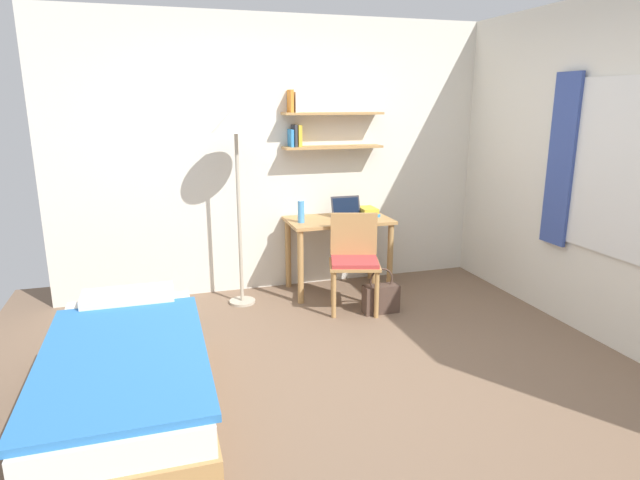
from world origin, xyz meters
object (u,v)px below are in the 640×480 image
Objects in this scene: water_bottle at (301,212)px; handbag at (381,298)px; bed at (128,381)px; desk at (338,233)px; standing_lamp at (236,130)px; laptop at (347,212)px; book_stack at (368,212)px; desk_chair at (354,257)px.

water_bottle reaches higher than handbag.
bed is 1.91× the size of desk.
standing_lamp reaches higher than desk.
laptop reaches higher than handbag.
standing_lamp is 5.96× the size of laptop.
laptop is (0.10, 0.04, 0.19)m from desk.
water_bottle is (-0.49, -0.09, 0.05)m from laptop.
handbag is at bearing -47.95° from water_bottle.
book_stack is at bearing 5.65° from standing_lamp.
standing_lamp is (0.93, 1.67, 1.34)m from bed.
laptop is at bearing 95.44° from handbag.
desk is 4.24× the size of book_stack.
desk is at bearing -170.74° from book_stack.
laptop is 0.22m from book_stack.
bed is at bearing -119.25° from standing_lamp.
desk is 1.15× the size of desk_chair.
standing_lamp reaches higher than bed.
book_stack is at bearing 38.87° from bed.
water_bottle is 1.08m from handbag.
water_bottle is at bearing -172.58° from desk.
handbag is (-0.15, -0.72, -0.62)m from book_stack.
desk_chair is at bearing 33.26° from bed.
laptop is 1.28× the size of book_stack.
bed is 2.34m from standing_lamp.
water_bottle reaches higher than bed.
handbag is at bearing -27.53° from standing_lamp.
bed is 9.25× the size of water_bottle.
handbag is at bearing -84.56° from laptop.
water_bottle is at bearing -171.74° from book_stack.
laptop reaches higher than bed.
bed reaches higher than handbag.
book_stack is at bearing 9.26° from desk.
bed is 8.08× the size of book_stack.
bed is 2.60m from desk.
standing_lamp is at bearing 60.75° from bed.
desk is (1.90, 1.74, 0.35)m from bed.
desk is 0.37m from book_stack.
desk_chair is (1.87, 1.23, 0.24)m from bed.
standing_lamp is 7.64× the size of book_stack.
desk_chair is 3.68× the size of book_stack.
standing_lamp is at bearing 155.01° from desk_chair.
handbag is (0.07, -0.71, -0.64)m from laptop.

